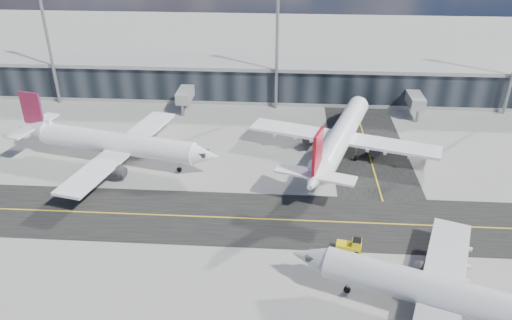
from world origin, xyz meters
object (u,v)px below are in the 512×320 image
(airliner_af, at_px, (114,143))
(baggage_tug, at_px, (351,246))
(service_van, at_px, (318,133))
(airliner_near, at_px, (456,297))
(airliner_redtail, at_px, (341,137))

(airliner_af, distance_m, baggage_tug, 45.69)
(airliner_af, relative_size, service_van, 8.43)
(airliner_near, bearing_deg, airliner_af, 74.79)
(baggage_tug, xyz_separation_m, service_van, (-2.77, 36.49, -0.40))
(airliner_af, bearing_deg, service_van, 123.01)
(airliner_near, relative_size, service_van, 7.91)
(airliner_redtail, relative_size, airliner_near, 1.10)
(airliner_redtail, height_order, service_van, airliner_redtail)
(airliner_af, bearing_deg, airliner_redtail, 109.68)
(airliner_redtail, distance_m, service_van, 9.90)
(airliner_near, bearing_deg, service_van, 34.69)
(service_van, bearing_deg, airliner_af, -179.76)
(service_van, bearing_deg, airliner_redtail, -88.36)
(airliner_af, bearing_deg, baggage_tug, 72.52)
(airliner_af, bearing_deg, airliner_near, 67.48)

